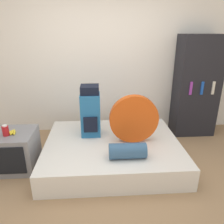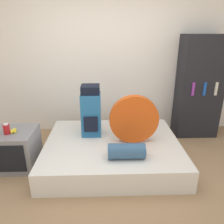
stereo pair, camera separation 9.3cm
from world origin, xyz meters
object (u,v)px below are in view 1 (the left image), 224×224
Objects in this scene: sleeping_roll at (128,151)px; backpack at (90,112)px; bookshelf at (196,87)px; television at (13,150)px; canister at (6,131)px; tent_bag at (134,119)px.

backpack is at bearing 123.71° from sleeping_roll.
sleeping_roll is 0.26× the size of bookshelf.
canister is at bearing -112.40° from television.
television is 0.35× the size of bookshelf.
sleeping_roll is at bearing -108.02° from tent_bag.
television is at bearing 166.98° from sleeping_roll.
television is at bearing 67.60° from canister.
television is at bearing -177.26° from tent_bag.
backpack reaches higher than tent_bag.
bookshelf is at bearing 18.64° from canister.
sleeping_roll is at bearing -13.02° from television.
canister is (-1.56, 0.29, 0.19)m from sleeping_roll.
television is (-1.06, -0.35, -0.41)m from backpack.
bookshelf is (1.24, 0.85, 0.23)m from tent_bag.
bookshelf reaches higher than canister.
tent_bag is at bearing 71.98° from sleeping_roll.
canister is at bearing -161.36° from bookshelf.
tent_bag reaches higher than sleeping_roll.
television is 4.17× the size of canister.
sleeping_roll is 1.60m from canister.
television is at bearing -162.30° from bookshelf.
sleeping_roll is at bearing -56.29° from backpack.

